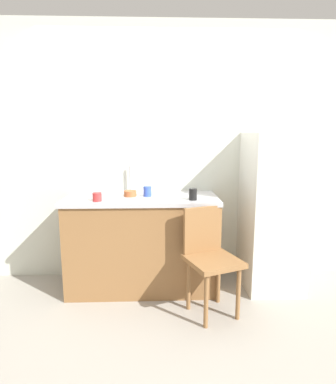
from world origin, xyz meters
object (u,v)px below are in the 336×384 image
(refrigerator, at_px, (272,212))
(chair, at_px, (210,255))
(terracotta_bowl, at_px, (130,193))
(cup_black, at_px, (193,194))
(cup_blue, at_px, (147,191))
(cup_red, at_px, (97,197))

(refrigerator, distance_m, chair, 0.86)
(terracotta_bowl, bearing_deg, cup_black, -18.92)
(cup_blue, bearing_deg, cup_black, -24.10)
(cup_blue, relative_size, cup_red, 1.18)
(terracotta_bowl, bearing_deg, chair, -35.23)
(cup_black, relative_size, cup_red, 1.29)
(refrigerator, height_order, cup_red, refrigerator)
(chair, xyz_separation_m, cup_black, (-0.12, 0.29, 0.47))
(cup_red, bearing_deg, refrigerator, 6.68)
(chair, relative_size, terracotta_bowl, 7.36)
(chair, relative_size, cup_black, 8.56)
(refrigerator, xyz_separation_m, cup_red, (-1.65, -0.19, 0.20))
(cup_blue, bearing_deg, refrigerator, -0.63)
(refrigerator, bearing_deg, cup_black, -167.85)
(chair, distance_m, cup_red, 1.10)
(chair, xyz_separation_m, cup_blue, (-0.53, 0.48, 0.46))
(refrigerator, distance_m, cup_blue, 1.22)
(cup_blue, bearing_deg, chair, -42.03)
(cup_blue, height_order, cup_black, cup_black)
(refrigerator, bearing_deg, terracotta_bowl, 178.89)
(chair, bearing_deg, refrigerator, 12.94)
(refrigerator, xyz_separation_m, cup_blue, (-1.21, 0.01, 0.20))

